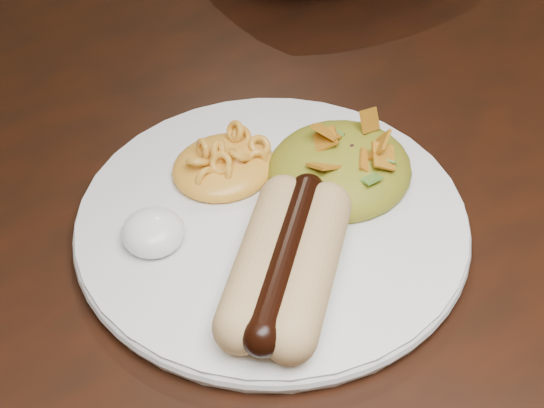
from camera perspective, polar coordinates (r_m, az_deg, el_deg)
table at (r=0.63m, az=-11.57°, el=-7.30°), size 1.60×0.90×0.75m
plate at (r=0.53m, az=0.00°, el=-1.27°), size 0.28×0.28×0.01m
hotdog at (r=0.48m, az=1.00°, el=-3.95°), size 0.10×0.12×0.03m
mac_and_cheese at (r=0.55m, az=-3.35°, el=3.30°), size 0.09×0.08×0.03m
sour_cream at (r=0.51m, az=-8.20°, el=-1.62°), size 0.04×0.04×0.02m
taco_salad at (r=0.55m, az=4.72°, el=3.17°), size 0.10×0.09×0.04m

